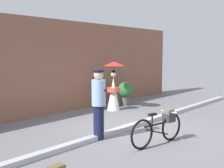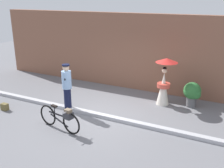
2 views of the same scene
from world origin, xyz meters
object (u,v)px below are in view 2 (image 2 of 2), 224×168
at_px(person_officer, 67,86).
at_px(backpack_on_pavement, 5,107).
at_px(person_with_parasol, 164,81).
at_px(potted_plant_by_door, 193,93).
at_px(bicycle_near_officer, 61,118).

distance_m(person_officer, backpack_on_pavement, 2.46).
relative_size(person_with_parasol, potted_plant_by_door, 1.92).
xyz_separation_m(bicycle_near_officer, person_with_parasol, (2.23, 3.42, 0.51)).
bearing_deg(person_officer, backpack_on_pavement, -153.29).
xyz_separation_m(person_officer, potted_plant_by_door, (3.97, 2.36, -0.37)).
xyz_separation_m(bicycle_near_officer, potted_plant_by_door, (3.26, 3.68, 0.14)).
distance_m(person_officer, person_with_parasol, 3.61).
height_order(bicycle_near_officer, person_officer, person_officer).
bearing_deg(backpack_on_pavement, bicycle_near_officer, -5.65).
relative_size(bicycle_near_officer, person_officer, 0.98).
distance_m(bicycle_near_officer, backpack_on_pavement, 2.82).
distance_m(bicycle_near_officer, potted_plant_by_door, 4.92).
bearing_deg(potted_plant_by_door, person_officer, -149.28).
height_order(bicycle_near_officer, backpack_on_pavement, bicycle_near_officer).
bearing_deg(person_with_parasol, potted_plant_by_door, 14.18).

